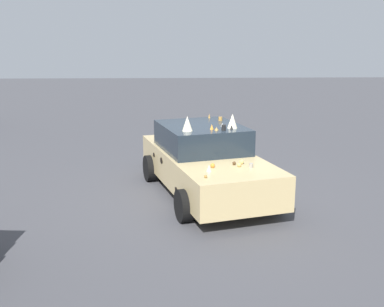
% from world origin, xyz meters
% --- Properties ---
extents(ground_plane, '(60.00, 60.00, 0.00)m').
position_xyz_m(ground_plane, '(0.00, 0.00, 0.00)').
color(ground_plane, '#47474C').
extents(art_car_decorated, '(4.63, 2.87, 1.75)m').
position_xyz_m(art_car_decorated, '(0.07, 0.02, 0.72)').
color(art_car_decorated, '#D8BC7F').
rests_on(art_car_decorated, ground).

